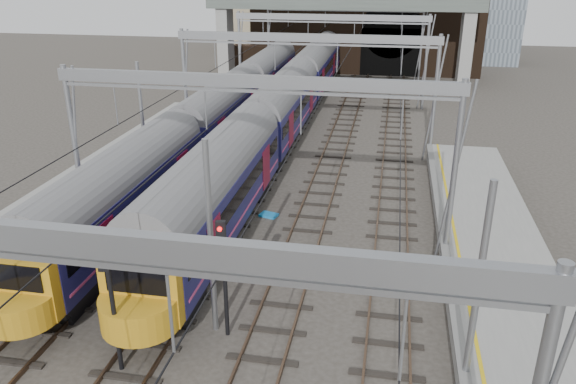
% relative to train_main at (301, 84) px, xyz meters
% --- Properties ---
extents(ground, '(160.00, 160.00, 0.00)m').
position_rel_train_main_xyz_m(ground, '(2.00, -32.64, -2.48)').
color(ground, '#38332D').
rests_on(ground, ground).
extents(tracks, '(14.40, 80.00, 0.22)m').
position_rel_train_main_xyz_m(tracks, '(2.00, -17.64, -2.46)').
color(tracks, '#4C3828').
rests_on(tracks, ground).
extents(overhead_line, '(16.80, 80.00, 8.00)m').
position_rel_train_main_xyz_m(overhead_line, '(2.00, -11.16, 4.09)').
color(overhead_line, gray).
rests_on(overhead_line, ground).
extents(retaining_wall, '(28.00, 2.75, 9.00)m').
position_rel_train_main_xyz_m(retaining_wall, '(3.40, 19.29, 1.85)').
color(retaining_wall, black).
rests_on(retaining_wall, ground).
extents(overbridge, '(28.00, 3.00, 9.25)m').
position_rel_train_main_xyz_m(overbridge, '(2.00, 13.36, 4.79)').
color(overbridge, gray).
rests_on(overbridge, ground).
extents(train_main, '(2.79, 64.40, 4.80)m').
position_rel_train_main_xyz_m(train_main, '(0.00, 0.00, 0.00)').
color(train_main, black).
rests_on(train_main, ground).
extents(train_second, '(2.61, 45.37, 4.56)m').
position_rel_train_main_xyz_m(train_second, '(-4.00, -9.95, -0.11)').
color(train_second, black).
rests_on(train_second, ground).
extents(signal_near_left, '(0.34, 0.46, 4.52)m').
position_rel_train_main_xyz_m(signal_near_left, '(-0.33, -33.28, 0.40)').
color(signal_near_left, black).
rests_on(signal_near_left, ground).
extents(signal_near_centre, '(0.34, 0.45, 4.44)m').
position_rel_train_main_xyz_m(signal_near_centre, '(2.50, -30.93, 0.36)').
color(signal_near_centre, black).
rests_on(signal_near_centre, ground).
extents(equip_cover_b, '(1.01, 0.83, 0.10)m').
position_rel_train_main_xyz_m(equip_cover_b, '(1.79, -21.01, -2.43)').
color(equip_cover_b, '#1B81CD').
rests_on(equip_cover_b, ground).
extents(equip_cover_c, '(1.09, 0.87, 0.11)m').
position_rel_train_main_xyz_m(equip_cover_c, '(5.00, -25.89, -2.42)').
color(equip_cover_c, '#1B81CD').
rests_on(equip_cover_c, ground).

